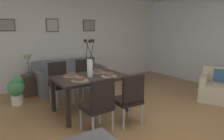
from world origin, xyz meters
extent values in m
plane|color=olive|center=(0.00, 0.00, 0.00)|extent=(9.00, 9.00, 0.00)
cube|color=silver|center=(0.00, 3.25, 1.30)|extent=(9.00, 0.10, 2.60)
cube|color=black|center=(-0.20, 0.94, 0.71)|extent=(1.40, 0.94, 0.05)
cube|color=black|center=(0.44, 1.35, 0.34)|extent=(0.07, 0.07, 0.69)
cube|color=black|center=(-0.84, 1.35, 0.34)|extent=(0.07, 0.07, 0.69)
cube|color=black|center=(0.44, 0.53, 0.34)|extent=(0.07, 0.07, 0.69)
cube|color=black|center=(-0.84, 0.53, 0.34)|extent=(0.07, 0.07, 0.69)
cube|color=black|center=(-0.50, 0.16, 0.42)|extent=(0.47, 0.47, 0.08)
cube|color=black|center=(-0.49, -0.03, 0.68)|extent=(0.42, 0.09, 0.48)
cylinder|color=#9EA0A5|center=(-0.33, 0.36, 0.19)|extent=(0.04, 0.04, 0.38)
cylinder|color=#9EA0A5|center=(-0.70, 0.33, 0.19)|extent=(0.04, 0.04, 0.38)
cylinder|color=#9EA0A5|center=(-0.30, -0.02, 0.19)|extent=(0.04, 0.04, 0.38)
cylinder|color=#9EA0A5|center=(-0.67, -0.05, 0.19)|extent=(0.04, 0.04, 0.38)
cube|color=black|center=(-0.52, 1.74, 0.42)|extent=(0.47, 0.47, 0.08)
cube|color=black|center=(-0.54, 1.93, 0.68)|extent=(0.42, 0.09, 0.48)
cylinder|color=#9EA0A5|center=(-0.70, 1.53, 0.19)|extent=(0.04, 0.04, 0.38)
cylinder|color=#9EA0A5|center=(-0.32, 1.56, 0.19)|extent=(0.04, 0.04, 0.38)
cylinder|color=#9EA0A5|center=(-0.73, 1.91, 0.19)|extent=(0.04, 0.04, 0.38)
cylinder|color=#9EA0A5|center=(-0.35, 1.94, 0.19)|extent=(0.04, 0.04, 0.38)
cube|color=black|center=(0.10, 0.13, 0.42)|extent=(0.46, 0.46, 0.08)
cube|color=black|center=(0.09, -0.06, 0.68)|extent=(0.42, 0.08, 0.48)
cylinder|color=#9EA0A5|center=(0.30, 0.31, 0.19)|extent=(0.04, 0.04, 0.38)
cylinder|color=#9EA0A5|center=(-0.08, 0.32, 0.19)|extent=(0.04, 0.04, 0.38)
cylinder|color=#9EA0A5|center=(0.28, -0.07, 0.19)|extent=(0.04, 0.04, 0.38)
cylinder|color=#9EA0A5|center=(-0.10, -0.06, 0.19)|extent=(0.04, 0.04, 0.38)
cube|color=black|center=(0.14, 1.77, 0.42)|extent=(0.47, 0.47, 0.08)
cube|color=black|center=(0.16, 1.96, 0.68)|extent=(0.42, 0.09, 0.48)
cylinder|color=#9EA0A5|center=(-0.06, 1.60, 0.19)|extent=(0.04, 0.04, 0.38)
cylinder|color=#9EA0A5|center=(0.32, 1.57, 0.19)|extent=(0.04, 0.04, 0.38)
cylinder|color=#9EA0A5|center=(-0.03, 1.98, 0.19)|extent=(0.04, 0.04, 0.38)
cylinder|color=#9EA0A5|center=(0.35, 1.95, 0.19)|extent=(0.04, 0.04, 0.38)
cylinder|color=white|center=(-0.20, 0.94, 0.91)|extent=(0.11, 0.11, 0.34)
cylinder|color=black|center=(-0.15, 0.96, 1.24)|extent=(0.05, 0.12, 0.37)
sphere|color=black|center=(-0.12, 0.97, 1.44)|extent=(0.07, 0.07, 0.07)
cylinder|color=black|center=(-0.23, 0.99, 1.24)|extent=(0.08, 0.05, 0.38)
sphere|color=black|center=(-0.25, 1.02, 1.44)|extent=(0.07, 0.07, 0.07)
cylinder|color=black|center=(-0.22, 0.88, 1.24)|extent=(0.15, 0.06, 0.36)
sphere|color=black|center=(-0.23, 0.86, 1.44)|extent=(0.07, 0.07, 0.07)
cylinder|color=#7F705B|center=(-0.52, 0.73, 0.74)|extent=(0.32, 0.32, 0.01)
cylinder|color=brown|center=(-0.52, 0.73, 0.78)|extent=(0.17, 0.17, 0.06)
cylinder|color=brown|center=(-0.52, 0.73, 0.79)|extent=(0.13, 0.13, 0.04)
cylinder|color=#7F705B|center=(-0.52, 1.15, 0.74)|extent=(0.32, 0.32, 0.01)
cylinder|color=brown|center=(-0.52, 1.15, 0.78)|extent=(0.17, 0.17, 0.06)
cylinder|color=brown|center=(-0.52, 1.15, 0.79)|extent=(0.13, 0.13, 0.04)
cylinder|color=#7F705B|center=(0.11, 0.73, 0.74)|extent=(0.32, 0.32, 0.01)
cylinder|color=brown|center=(0.11, 0.73, 0.78)|extent=(0.17, 0.17, 0.06)
cylinder|color=brown|center=(0.11, 0.73, 0.79)|extent=(0.13, 0.13, 0.04)
cylinder|color=#7F705B|center=(0.11, 1.15, 0.74)|extent=(0.32, 0.32, 0.01)
cylinder|color=brown|center=(0.11, 1.15, 0.78)|extent=(0.17, 0.17, 0.06)
cylinder|color=brown|center=(0.11, 1.15, 0.79)|extent=(0.13, 0.13, 0.04)
cube|color=slate|center=(0.05, 2.65, 0.21)|extent=(1.86, 0.84, 0.42)
cube|color=slate|center=(0.05, 2.99, 0.61)|extent=(1.86, 0.16, 0.38)
cube|color=slate|center=(0.93, 2.65, 0.52)|extent=(0.10, 0.84, 0.20)
cube|color=slate|center=(-0.82, 2.65, 0.52)|extent=(0.10, 0.84, 0.20)
cube|color=#3D2D23|center=(-1.01, 2.71, 0.26)|extent=(0.36, 0.36, 0.52)
cylinder|color=#4C4C51|center=(-1.01, 2.71, 0.56)|extent=(0.12, 0.12, 0.08)
cylinder|color=#4C4C51|center=(-1.01, 2.71, 0.74)|extent=(0.02, 0.02, 0.30)
cone|color=beige|center=(-1.01, 2.71, 0.94)|extent=(0.22, 0.22, 0.18)
cube|color=beige|center=(2.61, -0.13, 0.20)|extent=(1.08, 1.08, 0.40)
cube|color=beige|center=(2.90, 0.02, 0.57)|extent=(0.51, 0.78, 0.35)
cube|color=beige|center=(2.45, 0.16, 0.49)|extent=(0.67, 0.44, 0.18)
cube|color=#386093|center=(2.81, -0.02, 0.56)|extent=(0.21, 0.30, 0.30)
cube|color=#473828|center=(-1.34, 3.18, 1.75)|extent=(0.38, 0.02, 0.30)
cube|color=gray|center=(-1.34, 3.17, 1.75)|extent=(0.33, 0.01, 0.25)
cube|color=#473828|center=(-0.20, 3.18, 1.75)|extent=(0.35, 0.02, 0.37)
cube|color=#B2B2AD|center=(-0.20, 3.17, 1.75)|extent=(0.30, 0.01, 0.32)
cube|color=#473828|center=(0.94, 3.18, 1.75)|extent=(0.40, 0.02, 0.35)
cube|color=gray|center=(0.94, 3.17, 1.75)|extent=(0.35, 0.01, 0.30)
cylinder|color=silver|center=(-1.41, 2.18, 0.11)|extent=(0.24, 0.24, 0.22)
sphere|color=#42844C|center=(-1.41, 2.18, 0.40)|extent=(0.36, 0.36, 0.36)
sphere|color=#42844C|center=(-1.36, 2.15, 0.56)|extent=(0.22, 0.22, 0.22)
camera|label=1|loc=(-2.03, -2.65, 1.70)|focal=33.14mm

